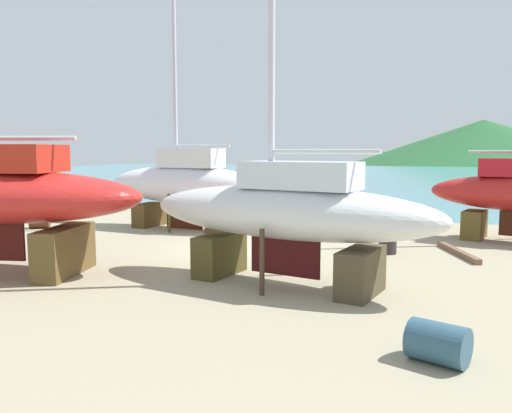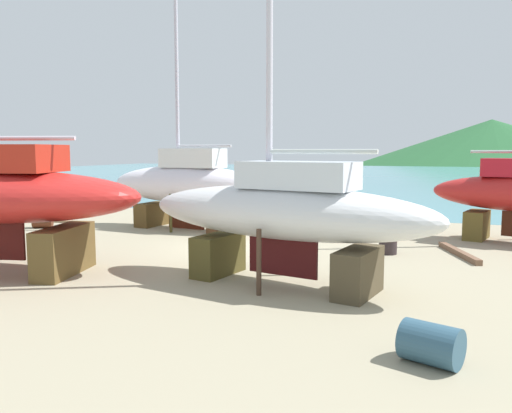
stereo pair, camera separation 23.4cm
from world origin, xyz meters
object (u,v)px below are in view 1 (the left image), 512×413
(barrel_tipped_center, at_px, (438,343))
(barrel_rust_mid, at_px, (388,240))
(barrel_ochre, at_px, (40,221))
(sailboat_far_slipway, at_px, (286,212))
(sailboat_small_center, at_px, (184,184))

(barrel_tipped_center, height_order, barrel_rust_mid, barrel_rust_mid)
(barrel_ochre, bearing_deg, barrel_rust_mid, -1.90)
(sailboat_far_slipway, xyz_separation_m, barrel_tipped_center, (3.60, -3.77, -1.49))
(barrel_ochre, bearing_deg, sailboat_far_slipway, -22.79)
(barrel_tipped_center, distance_m, barrel_rust_mid, 8.71)
(sailboat_far_slipway, relative_size, sailboat_small_center, 0.88)
(sailboat_far_slipway, xyz_separation_m, barrel_ochre, (-12.57, 5.28, -1.51))
(sailboat_small_center, xyz_separation_m, barrel_ochre, (-5.96, -1.98, -1.62))
(sailboat_small_center, distance_m, barrel_ochre, 6.48)
(sailboat_far_slipway, bearing_deg, barrel_tipped_center, 144.45)
(sailboat_small_center, distance_m, barrel_tipped_center, 15.12)
(barrel_ochre, relative_size, barrel_tipped_center, 0.89)
(barrel_ochre, relative_size, barrel_rust_mid, 0.88)
(barrel_rust_mid, bearing_deg, barrel_ochre, 178.10)
(sailboat_far_slipway, height_order, barrel_rust_mid, sailboat_far_slipway)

